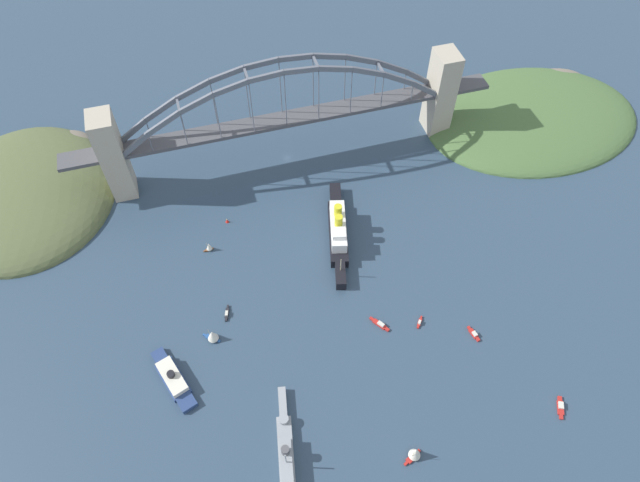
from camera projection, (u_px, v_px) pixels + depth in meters
ground_plane at (287, 157)px, 385.68m from camera, size 1400.00×1400.00×0.00m
harbor_arch_bridge at (285, 120)px, 359.64m from camera, size 275.14×18.99×74.50m
headland_west_shore at (532, 117)px, 409.78m from camera, size 155.68×112.82×19.29m
headland_east_shore at (29, 194)px, 365.91m from camera, size 112.77×127.89×28.47m
ocean_liner at (338, 230)px, 340.40m from camera, size 24.90×75.28×21.01m
naval_cruiser at (287, 463)px, 262.74m from camera, size 16.86×74.45×17.49m
harbor_ferry_steamer at (173, 379)px, 288.02m from camera, size 19.53×38.30×8.35m
seaplane_taxiing_near_bridge at (233, 126)px, 401.56m from camera, size 11.59×7.11×4.85m
small_boat_0 at (227, 313)px, 312.53m from camera, size 3.97×9.89×2.27m
small_boat_1 at (561, 407)px, 281.00m from camera, size 6.77×11.31×2.24m
small_boat_2 at (474, 334)px, 304.98m from camera, size 3.44×9.76×2.47m
small_boat_3 at (212, 335)px, 300.61m from camera, size 9.37×8.58×9.39m
small_boat_4 at (380, 324)px, 308.49m from camera, size 8.39×11.20×2.45m
small_boat_5 at (415, 453)px, 263.65m from camera, size 9.92×7.56×10.91m
small_boat_6 at (420, 322)px, 309.28m from camera, size 5.66×6.82×2.19m
small_boat_7 at (209, 246)px, 336.57m from camera, size 6.22×3.79×7.23m
channel_marker_buoy at (227, 221)px, 351.13m from camera, size 2.20×2.20×2.75m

